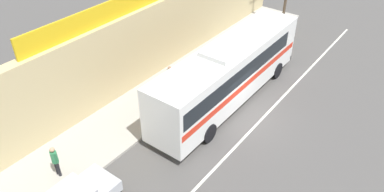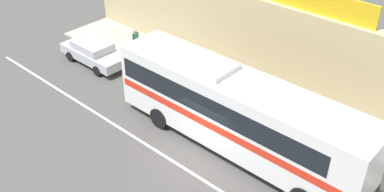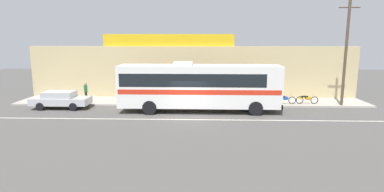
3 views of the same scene
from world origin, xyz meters
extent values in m
plane|color=#4F4C49|center=(0.00, 0.00, 0.00)|extent=(70.00, 70.00, 0.00)
cube|color=#A8A399|center=(0.00, 5.20, 0.07)|extent=(30.00, 3.60, 0.14)
cube|color=tan|center=(0.00, 7.35, 2.40)|extent=(30.00, 0.70, 4.80)
cube|color=silver|center=(0.00, -0.80, 0.00)|extent=(30.00, 0.14, 0.01)
cube|color=white|center=(0.73, 1.74, 1.99)|extent=(12.09, 2.47, 3.10)
cube|color=black|center=(0.25, 1.74, 2.54)|extent=(10.64, 2.49, 0.96)
cube|color=red|center=(0.73, 1.74, 1.69)|extent=(11.85, 2.48, 0.36)
cube|color=black|center=(6.75, 1.74, 2.44)|extent=(0.04, 2.22, 1.40)
cube|color=silver|center=(-0.47, 1.74, 3.66)|extent=(1.40, 1.73, 0.24)
cylinder|color=black|center=(4.85, 2.88, 0.52)|extent=(1.04, 0.32, 1.04)
cylinder|color=black|center=(-2.89, 2.88, 0.52)|extent=(1.04, 0.32, 1.04)
cylinder|color=black|center=(-2.89, 0.59, 0.52)|extent=(1.04, 0.32, 1.04)
cube|color=#B7BABF|center=(-10.30, 2.42, 0.61)|extent=(4.50, 1.74, 0.56)
cube|color=#B7BABF|center=(-10.40, 2.42, 1.13)|extent=(2.34, 1.56, 0.48)
cube|color=black|center=(-9.54, 2.42, 1.09)|extent=(0.21, 1.46, 0.34)
cylinder|color=black|center=(-9.00, 3.23, 0.31)|extent=(0.62, 0.20, 0.62)
cylinder|color=black|center=(-9.00, 1.60, 0.31)|extent=(0.62, 0.20, 0.62)
cylinder|color=black|center=(-11.61, 3.23, 0.31)|extent=(0.62, 0.20, 0.62)
cylinder|color=black|center=(-11.61, 1.60, 0.31)|extent=(0.62, 0.20, 0.62)
torus|color=black|center=(6.30, 4.19, 0.45)|extent=(0.62, 0.06, 0.62)
torus|color=black|center=(4.96, 4.19, 0.45)|extent=(0.62, 0.06, 0.62)
cylinder|color=silver|center=(6.22, 4.19, 0.75)|extent=(0.34, 0.04, 0.65)
cylinder|color=silver|center=(6.12, 4.19, 1.07)|extent=(0.03, 0.56, 0.03)
ellipsoid|color=#237F38|center=(5.70, 4.19, 0.63)|extent=(0.56, 0.22, 0.34)
cube|color=black|center=(5.39, 4.19, 0.75)|extent=(0.52, 0.20, 0.10)
ellipsoid|color=#237F38|center=(5.02, 4.19, 0.59)|extent=(0.36, 0.14, 0.16)
cylinder|color=black|center=(-9.11, 4.78, 0.55)|extent=(0.13, 0.13, 0.81)
cylinder|color=black|center=(-9.11, 4.60, 0.55)|extent=(0.13, 0.13, 0.81)
cylinder|color=#2D7A4C|center=(-9.11, 4.69, 1.26)|extent=(0.30, 0.30, 0.61)
sphere|color=tan|center=(-9.11, 4.69, 1.70)|extent=(0.22, 0.22, 0.22)
cylinder|color=#2D7A4C|center=(-9.11, 4.89, 1.29)|extent=(0.08, 0.08, 0.56)
cylinder|color=#2D7A4C|center=(-9.11, 4.49, 1.29)|extent=(0.08, 0.08, 0.56)
cylinder|color=brown|center=(-0.59, 5.16, 0.54)|extent=(0.13, 0.13, 0.80)
cylinder|color=brown|center=(-0.59, 4.98, 0.54)|extent=(0.13, 0.13, 0.80)
cylinder|color=white|center=(-0.59, 5.07, 1.24)|extent=(0.30, 0.30, 0.60)
sphere|color=#A37556|center=(-0.59, 5.07, 1.68)|extent=(0.22, 0.22, 0.22)
cylinder|color=white|center=(-0.59, 5.27, 1.27)|extent=(0.08, 0.08, 0.55)
cylinder|color=white|center=(-0.59, 4.87, 1.27)|extent=(0.08, 0.08, 0.55)
camera|label=1|loc=(-14.92, -7.40, 13.02)|focal=34.62mm
camera|label=2|loc=(9.64, -11.03, 12.90)|focal=41.30mm
camera|label=3|loc=(1.03, -22.12, 5.57)|focal=29.82mm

